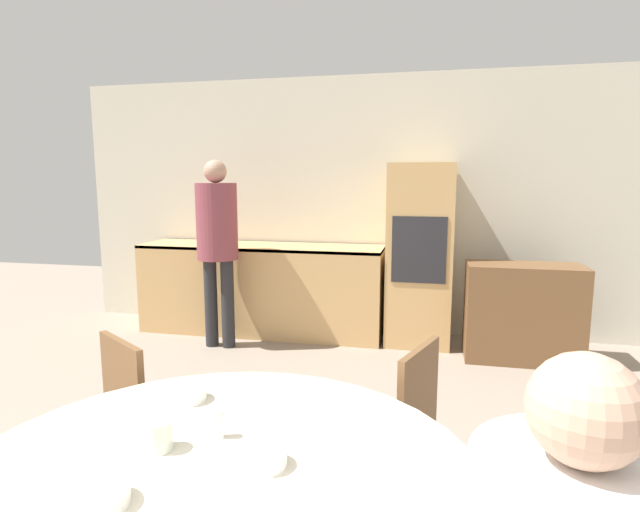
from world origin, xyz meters
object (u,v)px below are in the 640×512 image
Objects in this scene: person_standing at (217,233)px; bowl_far at (96,497)px; bowl_near at (189,394)px; bowl_centre at (265,459)px; chair_far_left at (104,432)px; cup at (159,436)px; oven_unit at (419,255)px; sideboard at (523,313)px; chair_far_right at (397,430)px.

bowl_far is at bearing -70.94° from person_standing.
bowl_centre is at bearing -40.36° from bowl_near.
bowl_centre is (0.92, -0.54, 0.31)m from chair_far_left.
cup is 0.71× the size of bowl_near.
oven_unit is 3.62m from cup.
bowl_centre is at bearing 36.37° from bowl_far.
person_standing is 2.92m from bowl_near.
sideboard is 0.55× the size of person_standing.
chair_far_left is at bearing -128.39° from sideboard.
person_standing reaches higher than chair_far_right.
bowl_far is (-0.66, -1.08, 0.31)m from chair_far_right.
oven_unit is 3.89m from bowl_far.
chair_far_left is 1.02m from bowl_far.
chair_far_left is at bearing -56.44° from chair_far_right.
oven_unit is 1.79× the size of sideboard.
person_standing is (-1.80, 2.21, 0.58)m from chair_far_right.
oven_unit is 1.05m from sideboard.
cup is 0.33m from bowl_centre.
sideboard is at bearing 64.15° from cup.
sideboard is 3.37m from bowl_near.
chair_far_left is 7.07× the size of bowl_centre.
chair_far_right is at bearing 51.45° from cup.
chair_far_left reaches higher than bowl_near.
sideboard is 6.14× the size of bowl_far.
cup is at bearing 87.29° from bowl_far.
oven_unit reaches higher than chair_far_left.
bowl_near is at bearing -102.94° from oven_unit.
chair_far_left is 0.63m from bowl_near.
sideboard reaches higher than bowl_far.
oven_unit reaches higher than cup.
bowl_far reaches higher than bowl_near.
oven_unit is 3.30m from chair_far_left.
chair_far_left reaches higher than bowl_centre.
person_standing is at bearing 110.83° from cup.
chair_far_left is (-1.26, -3.03, -0.37)m from oven_unit.
chair_far_right is at bearing 69.13° from bowl_centre.
oven_unit is at bearing 16.41° from person_standing.
oven_unit is 19.61× the size of cup.
chair_far_right is 1.09m from cup.
cup is (-0.67, -3.56, -0.04)m from oven_unit.
bowl_near is 0.53m from bowl_centre.
oven_unit is at bearing 84.54° from bowl_centre.
chair_far_left is at bearing 138.14° from cup.
oven_unit reaches higher than chair_far_right.
bowl_far is at bearing -114.28° from sideboard.
bowl_centre is at bearing -110.84° from sideboard.
chair_far_left and chair_far_right have the same top height.
bowl_far is at bearing -92.71° from cup.
person_standing is at bearing -120.49° from chair_far_right.
cup is (-1.57, -3.25, 0.39)m from sideboard.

